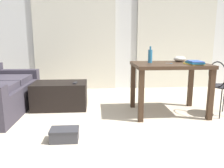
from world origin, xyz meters
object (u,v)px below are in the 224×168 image
coffee_table (60,95)px  bowl (180,59)px  wire_chair (221,82)px  craft_table (169,71)px  shoebox (65,135)px  scissors (170,63)px  tv_remote_primary (75,83)px  book_stack (195,63)px  bottle_near (150,56)px

coffee_table → bowl: size_ratio=4.68×
wire_chair → bowl: 0.70m
craft_table → shoebox: (-1.49, -0.87, -0.59)m
coffee_table → bowl: (1.96, -0.18, 0.61)m
coffee_table → scissors: size_ratio=9.39×
tv_remote_primary → bowl: bearing=5.0°
coffee_table → scissors: scissors is taller
wire_chair → shoebox: size_ratio=2.56×
scissors → shoebox: bearing=-150.5°
bowl → shoebox: bearing=-147.7°
coffee_table → book_stack: (2.03, -0.58, 0.59)m
book_stack → shoebox: 2.06m
coffee_table → scissors: (1.72, -0.43, 0.57)m
book_stack → bottle_near: bearing=156.0°
coffee_table → wire_chair: (2.46, -0.57, 0.30)m
shoebox → wire_chair: bearing=17.5°
coffee_table → book_stack: size_ratio=2.83×
coffee_table → shoebox: bearing=-79.6°
bottle_near → book_stack: bearing=-24.0°
craft_table → shoebox: 1.83m
book_stack → scissors: book_stack is taller
scissors → shoebox: 1.85m
wire_chair → tv_remote_primary: size_ratio=5.77×
bottle_near → shoebox: bottle_near is taller
book_stack → tv_remote_primary: bearing=164.8°
scissors → shoebox: (-1.48, -0.84, -0.72)m
book_stack → coffee_table: bearing=164.1°
bottle_near → bowl: size_ratio=1.34×
shoebox → craft_table: bearing=30.3°
coffee_table → book_stack: book_stack is taller
bowl → scissors: (-0.24, -0.25, -0.04)m
book_stack → shoebox: bearing=-158.9°
craft_table → book_stack: (0.30, -0.18, 0.15)m
book_stack → shoebox: size_ratio=0.96×
tv_remote_primary → book_stack: bearing=-7.4°
scissors → tv_remote_primary: bearing=167.1°
bottle_near → tv_remote_primary: bearing=169.5°
bottle_near → scissors: bearing=-22.6°
wire_chair → scissors: bearing=169.4°
bottle_near → book_stack: (0.59, -0.26, -0.08)m
bowl → shoebox: bowl is taller
coffee_table → shoebox: coffee_table is taller
coffee_table → tv_remote_primary: size_ratio=6.13×
coffee_table → shoebox: (0.23, -1.27, -0.15)m
tv_remote_primary → shoebox: size_ratio=0.44×
craft_table → bottle_near: (-0.29, 0.08, 0.23)m
coffee_table → bowl: bowl is taller
craft_table → shoebox: bearing=-149.7°
coffee_table → craft_table: size_ratio=0.80×
wire_chair → scissors: 0.80m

